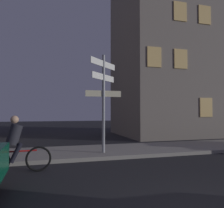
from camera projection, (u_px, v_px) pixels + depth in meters
The scene contains 4 objects.
sidewalk_kerb at pixel (113, 151), 9.31m from camera, with size 40.00×2.84×0.14m, color gray.
signpost at pixel (103, 93), 8.65m from camera, with size 1.43×1.29×3.81m.
cyclist at pixel (16, 146), 6.15m from camera, with size 1.82×0.36×1.61m.
building_right_block at pixel (177, 39), 17.18m from camera, with size 8.91×6.47×14.84m.
Camera 1 is at (-2.59, -2.80, 1.71)m, focal length 35.40 mm.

